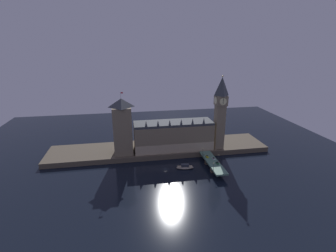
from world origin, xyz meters
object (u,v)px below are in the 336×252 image
Objects in this scene: car_southbound_trail at (214,158)px; boat_upstream at (185,167)px; street_lamp_mid at (218,157)px; pedestrian_mid_walk at (219,162)px; street_lamp_far at (203,151)px; clock_tower at (220,111)px; pedestrian_near_rail at (213,168)px; victoria_tower at (123,126)px; car_northbound_lead at (207,157)px; street_lamp_near at (214,165)px; car_southbound_lead at (217,163)px; pedestrian_far_rail at (203,155)px.

car_southbound_trail reaches higher than boat_upstream.
street_lamp_mid is 31.15m from boat_upstream.
street_lamp_far reaches higher than pedestrian_mid_walk.
clock_tower is 44.62× the size of pedestrian_near_rail.
street_lamp_mid is at bearing -22.99° from victoria_tower.
street_lamp_far is (-10.01, 14.72, 0.33)m from street_lamp_mid.
car_northbound_lead is at bearing -18.86° from victoria_tower.
pedestrian_near_rail is at bearing -115.27° from clock_tower.
street_lamp_near is (-2.70, -24.04, 3.47)m from car_northbound_lead.
street_lamp_far is (0.00, 29.44, 0.26)m from street_lamp_near.
clock_tower is at bearing 69.76° from street_lamp_mid.
boat_upstream is (-41.32, -28.83, -41.99)m from clock_tower.
car_northbound_lead is 14.71m from car_southbound_lead.
street_lamp_near reaches higher than boat_upstream.
street_lamp_near is (-0.40, -1.16, 3.36)m from pedestrian_near_rail.
pedestrian_near_rail is 3.57m from street_lamp_near.
car_northbound_lead is 7.10m from street_lamp_far.
victoria_tower is 14.65× the size of car_northbound_lead.
pedestrian_far_rail is at bearing 120.42° from pedestrian_mid_walk.
pedestrian_near_rail is (-2.30, -22.89, 0.11)m from car_northbound_lead.
victoria_tower is 92.38m from street_lamp_mid.
pedestrian_mid_walk reaches higher than car_southbound_trail.
boat_upstream is (-19.89, 16.87, -8.55)m from street_lamp_near.
boat_upstream is at bearing -31.97° from victoria_tower.
street_lamp_near reaches higher than car_southbound_lead.
car_northbound_lead reaches higher than car_southbound_trail.
victoria_tower reaches higher than street_lamp_mid.
victoria_tower reaches higher than street_lamp_near.
victoria_tower is 8.83× the size of street_lamp_near.
street_lamp_far is (-9.61, 17.53, 3.56)m from pedestrian_mid_walk.
street_lamp_near is at bearing -109.09° from pedestrian_near_rail.
victoria_tower is 32.37× the size of pedestrian_far_rail.
street_lamp_mid reaches higher than car_southbound_trail.
street_lamp_near is (72.63, -49.78, -21.73)m from victoria_tower.
car_southbound_lead is 21.04m from street_lamp_far.
street_lamp_mid is (2.70, 4.65, 3.41)m from car_southbound_lead.
street_lamp_mid is (2.70, -4.55, 3.51)m from car_southbound_trail.
boat_upstream is at bearing 142.25° from pedestrian_near_rail.
car_southbound_trail is at bearing 107.35° from pedestrian_mid_walk.
street_lamp_far reaches higher than pedestrian_near_rail.
pedestrian_far_rail is (-21.03, -18.11, -36.68)m from clock_tower.
car_northbound_lead is 2.21× the size of pedestrian_far_rail.
clock_tower is 46.00m from pedestrian_far_rail.
boat_upstream is (-19.89, -12.57, -8.81)m from street_lamp_far.
pedestrian_mid_walk is at bearing -60.36° from car_northbound_lead.
car_southbound_lead is 6.36m from street_lamp_mid.
pedestrian_far_rail is (-6.91, 8.31, 0.35)m from car_southbound_trail.
boat_upstream is (-20.29, -10.71, -5.31)m from pedestrian_far_rail.
victoria_tower is 90.69m from street_lamp_near.
car_northbound_lead is at bearing 134.00° from car_southbound_trail.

